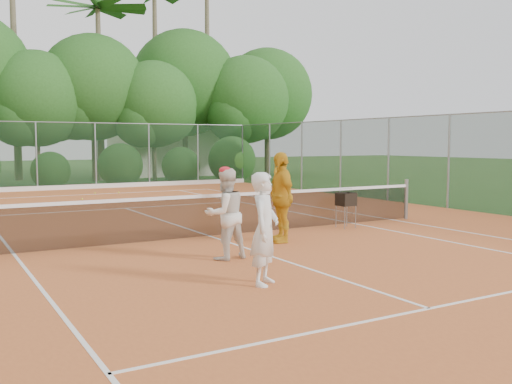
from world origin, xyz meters
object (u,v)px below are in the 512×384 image
Objects in this scene: player_yellow at (281,197)px; player_center_grp at (225,214)px; player_white at (265,229)px; ball_hopper at (346,200)px.

player_center_grp is at bearing -49.17° from player_yellow.
player_white is 3.68m from player_yellow.
player_center_grp reaches higher than player_white.
player_white is at bearing -24.46° from player_yellow.
player_center_grp is 2.10m from player_yellow.
player_yellow reaches higher than ball_hopper.
player_yellow reaches higher than player_white.
player_yellow is (2.17, 2.97, 0.12)m from player_white.
player_yellow is at bearing 10.96° from player_white.
player_white is at bearing -120.85° from ball_hopper.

